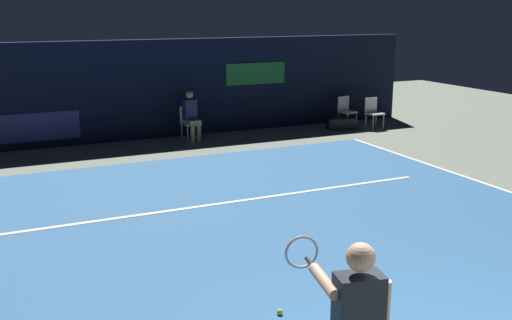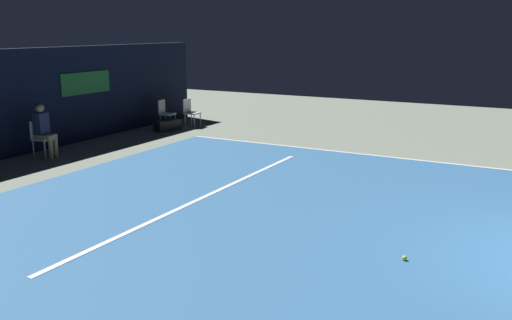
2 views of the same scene
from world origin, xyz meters
TOP-DOWN VIEW (x-y plane):
  - ground_plane at (0.00, 4.49)m, footprint 31.30×31.30m
  - court_surface at (0.00, 4.49)m, footprint 10.06×10.97m
  - line_sideline_left at (4.98, 4.49)m, footprint 0.10×10.97m
  - line_service at (0.00, 6.40)m, footprint 7.85×0.10m
  - line_judge_on_chair at (1.02, 11.68)m, footprint 0.49×0.57m
  - courtside_chair_near at (5.79, 11.66)m, footprint 0.50×0.48m
  - courtside_chair_far at (6.35, 11.10)m, footprint 0.46×0.44m
  - tennis_ball at (-1.11, 2.39)m, footprint 0.07×0.07m
  - equipment_bag at (5.45, 11.33)m, footprint 0.89×0.52m

SIDE VIEW (x-z plane):
  - ground_plane at x=0.00m, z-range 0.00..0.00m
  - court_surface at x=0.00m, z-range 0.00..0.01m
  - line_sideline_left at x=4.98m, z-range 0.01..0.02m
  - line_service at x=0.00m, z-range 0.01..0.02m
  - tennis_ball at x=-1.11m, z-range 0.01..0.08m
  - equipment_bag at x=5.45m, z-range 0.00..0.32m
  - courtside_chair_near at x=5.79m, z-range 0.06..0.94m
  - courtside_chair_far at x=6.35m, z-range 0.06..0.94m
  - line_judge_on_chair at x=1.02m, z-range 0.03..1.35m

